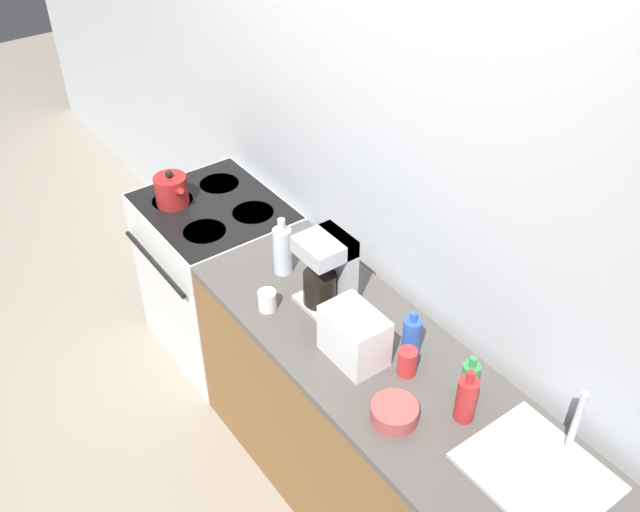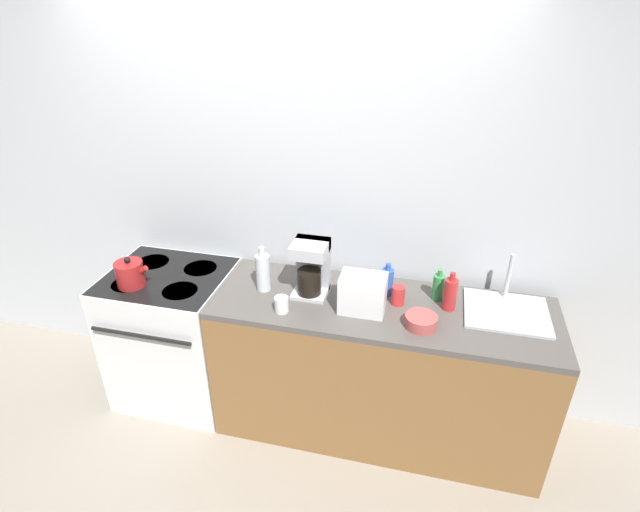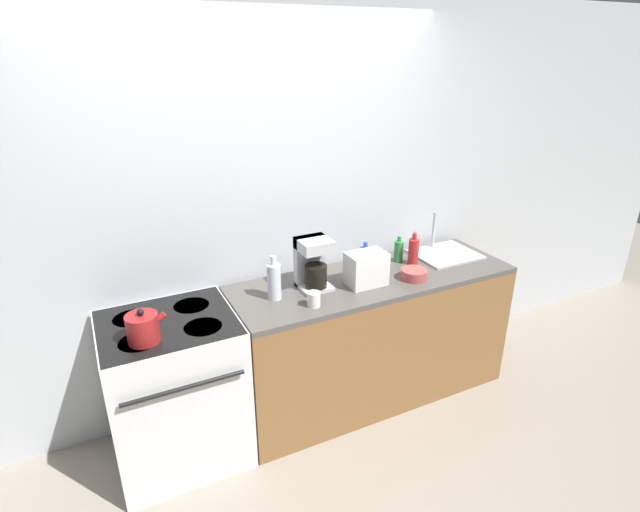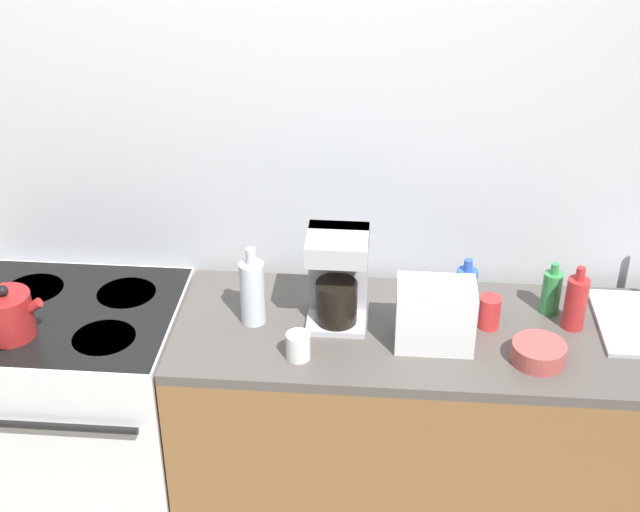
{
  "view_description": "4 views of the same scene",
  "coord_description": "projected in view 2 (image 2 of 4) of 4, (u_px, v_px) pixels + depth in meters",
  "views": [
    {
      "loc": [
        2.02,
        -0.98,
        2.85
      ],
      "look_at": [
        0.21,
        0.35,
        1.12
      ],
      "focal_mm": 40.0,
      "sensor_mm": 36.0,
      "label": 1
    },
    {
      "loc": [
        0.87,
        -1.97,
        2.45
      ],
      "look_at": [
        0.31,
        0.33,
        1.16
      ],
      "focal_mm": 28.0,
      "sensor_mm": 36.0,
      "label": 2
    },
    {
      "loc": [
        -0.95,
        -2.16,
        2.28
      ],
      "look_at": [
        0.32,
        0.39,
        1.09
      ],
      "focal_mm": 28.0,
      "sensor_mm": 36.0,
      "label": 3
    },
    {
      "loc": [
        0.4,
        -2.08,
        2.55
      ],
      "look_at": [
        0.2,
        0.37,
        1.13
      ],
      "focal_mm": 50.0,
      "sensor_mm": 36.0,
      "label": 4
    }
  ],
  "objects": [
    {
      "name": "kettle",
      "position": [
        130.0,
        274.0,
        2.88
      ],
      "size": [
        0.2,
        0.16,
        0.18
      ],
      "color": "maroon",
      "rests_on": "stove"
    },
    {
      "name": "counter_block",
      "position": [
        378.0,
        369.0,
        2.95
      ],
      "size": [
        1.89,
        0.62,
        0.9
      ],
      "color": "brown",
      "rests_on": "ground_plane"
    },
    {
      "name": "bowl",
      "position": [
        421.0,
        321.0,
        2.55
      ],
      "size": [
        0.17,
        0.17,
        0.06
      ],
      "color": "#B24C47",
      "rests_on": "counter_block"
    },
    {
      "name": "ground_plane",
      "position": [
        258.0,
        442.0,
        3.04
      ],
      "size": [
        12.0,
        12.0,
        0.0
      ],
      "primitive_type": "plane",
      "color": "gray"
    },
    {
      "name": "toaster",
      "position": [
        363.0,
        293.0,
        2.64
      ],
      "size": [
        0.24,
        0.17,
        0.21
      ],
      "color": "white",
      "rests_on": "counter_block"
    },
    {
      "name": "bottle_blue",
      "position": [
        387.0,
        281.0,
        2.79
      ],
      "size": [
        0.07,
        0.07,
        0.2
      ],
      "color": "#2D56B7",
      "rests_on": "counter_block"
    },
    {
      "name": "cup_red",
      "position": [
        398.0,
        295.0,
        2.72
      ],
      "size": [
        0.07,
        0.07,
        0.11
      ],
      "color": "red",
      "rests_on": "counter_block"
    },
    {
      "name": "bottle_green",
      "position": [
        438.0,
        287.0,
        2.75
      ],
      "size": [
        0.06,
        0.06,
        0.19
      ],
      "color": "#338C47",
      "rests_on": "counter_block"
    },
    {
      "name": "coffee_maker",
      "position": [
        311.0,
        266.0,
        2.78
      ],
      "size": [
        0.19,
        0.2,
        0.32
      ],
      "color": "#B7B7BC",
      "rests_on": "counter_block"
    },
    {
      "name": "sink_tray",
      "position": [
        507.0,
        310.0,
        2.66
      ],
      "size": [
        0.44,
        0.38,
        0.28
      ],
      "color": "#B7B7BC",
      "rests_on": "counter_block"
    },
    {
      "name": "bottle_clear",
      "position": [
        263.0,
        272.0,
        2.82
      ],
      "size": [
        0.08,
        0.08,
        0.27
      ],
      "color": "silver",
      "rests_on": "counter_block"
    },
    {
      "name": "stove",
      "position": [
        176.0,
        334.0,
        3.22
      ],
      "size": [
        0.73,
        0.67,
        0.9
      ],
      "color": "silver",
      "rests_on": "ground_plane"
    },
    {
      "name": "wall_back",
      "position": [
        284.0,
        201.0,
        3.0
      ],
      "size": [
        8.0,
        0.05,
        2.6
      ],
      "color": "silver",
      "rests_on": "ground_plane"
    },
    {
      "name": "cup_white",
      "position": [
        281.0,
        304.0,
        2.66
      ],
      "size": [
        0.08,
        0.08,
        0.09
      ],
      "color": "white",
      "rests_on": "counter_block"
    },
    {
      "name": "bottle_red",
      "position": [
        450.0,
        294.0,
        2.66
      ],
      "size": [
        0.07,
        0.07,
        0.22
      ],
      "color": "#B72828",
      "rests_on": "counter_block"
    }
  ]
}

